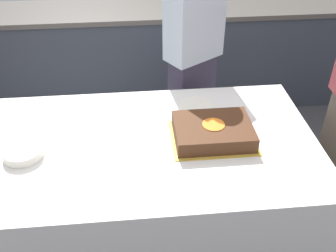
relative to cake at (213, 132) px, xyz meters
name	(u,v)px	position (x,y,z in m)	size (l,w,h in m)	color
ground_plane	(130,231)	(-0.50, 0.00, -0.78)	(14.00, 14.00, 0.00)	#424247
back_counter	(124,58)	(-0.50, 1.62, -0.32)	(4.40, 0.58, 0.92)	#333842
dining_table	(127,191)	(-0.50, 0.00, -0.41)	(2.14, 1.08, 0.74)	white
cake	(213,132)	(0.00, 0.00, 0.00)	(0.46, 0.36, 0.09)	gold
plate_stack	(23,152)	(-1.01, -0.05, -0.02)	(0.21, 0.21, 0.05)	white
side_plate_near_cake	(196,105)	(-0.04, 0.34, -0.04)	(0.21, 0.21, 0.00)	white
person_cutting_cake	(193,58)	(0.00, 0.76, 0.07)	(0.43, 0.37, 1.64)	#383347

